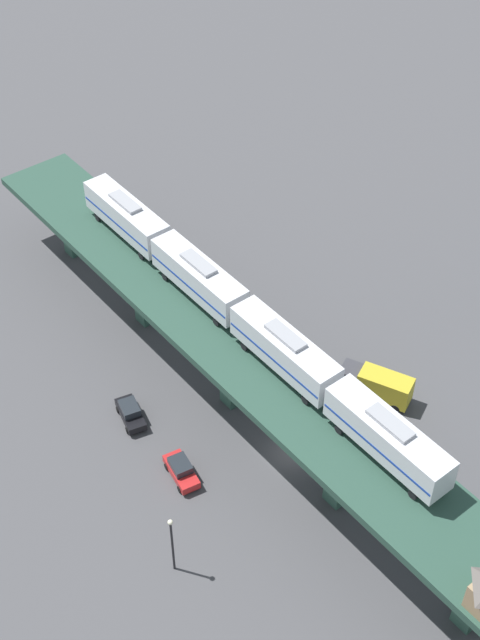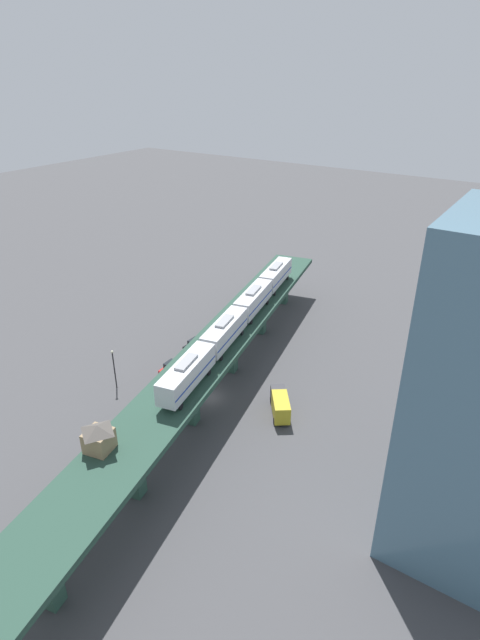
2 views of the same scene
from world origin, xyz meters
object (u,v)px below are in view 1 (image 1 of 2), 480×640
Objects in this scene: street_car_black at (130,413)px; delivery_truck at (377,384)px; street_car_red at (181,470)px; subway_train at (240,312)px; street_lamp at (172,541)px.

delivery_truck is at bearing 160.36° from street_car_black.
street_car_red is 21.19m from delivery_truck.
subway_train is 21.82m from street_lamp.
subway_train is 7.10× the size of street_lamp.
street_car_red is at bearing 100.74° from street_car_black.
street_lamp is at bearing 48.09° from subway_train.
street_car_red is at bearing -117.40° from street_lamp.
street_lamp is at bearing 18.92° from delivery_truck.
subway_train is at bearing 172.70° from street_car_black.
street_car_black is 8.61m from street_car_red.
street_car_black is at bearing -19.64° from delivery_truck.
subway_train is 15.37m from street_car_red.
street_car_black is 17.40m from street_lamp.
street_lamp reaches higher than delivery_truck.
street_lamp is (13.88, 15.46, -6.65)m from subway_train.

